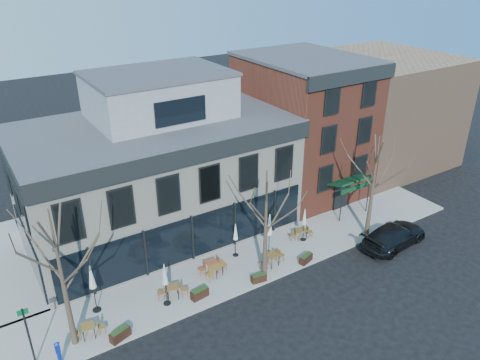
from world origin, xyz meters
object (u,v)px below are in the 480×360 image
parked_sedan (394,235)px  call_box (58,352)px  cafe_set_0 (88,330)px  umbrella_0 (92,279)px

parked_sedan → call_box: 22.14m
cafe_set_0 → umbrella_0: size_ratio=0.57×
parked_sedan → umbrella_0: bearing=71.6°
parked_sedan → cafe_set_0: 20.54m
cafe_set_0 → umbrella_0: umbrella_0 is taller
call_box → umbrella_0: size_ratio=0.45×
cafe_set_0 → umbrella_0: (0.95, 1.78, 1.72)m
parked_sedan → call_box: parked_sedan is taller
call_box → cafe_set_0: (1.71, 1.02, -0.27)m
call_box → umbrella_0: bearing=46.5°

